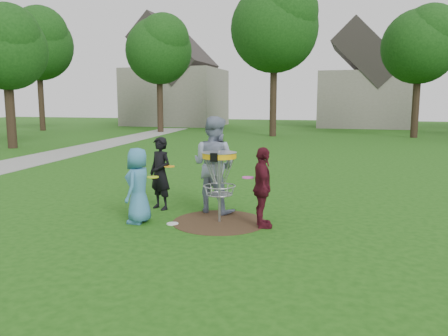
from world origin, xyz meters
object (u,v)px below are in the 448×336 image
(player_blue, at_px, (138,186))
(disc_golf_basket, at_px, (219,169))
(player_maroon, at_px, (262,188))
(player_black, at_px, (160,173))
(player_grey, at_px, (214,165))

(player_blue, distance_m, disc_golf_basket, 1.56)
(player_blue, relative_size, player_maroon, 0.97)
(player_blue, distance_m, player_maroon, 2.33)
(player_maroon, height_order, disc_golf_basket, player_maroon)
(player_black, xyz_separation_m, player_maroon, (2.36, -0.73, -0.04))
(player_black, distance_m, player_grey, 1.19)
(player_blue, xyz_separation_m, player_maroon, (2.30, 0.37, 0.02))
(player_black, bearing_deg, disc_golf_basket, 0.78)
(player_grey, bearing_deg, player_maroon, 158.77)
(player_grey, distance_m, player_maroon, 1.49)
(player_maroon, xyz_separation_m, disc_golf_basket, (-0.85, 0.10, 0.28))
(player_grey, relative_size, player_maroon, 1.35)
(player_blue, relative_size, player_black, 0.92)
(player_black, relative_size, player_maroon, 1.05)
(player_blue, bearing_deg, disc_golf_basket, 105.05)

